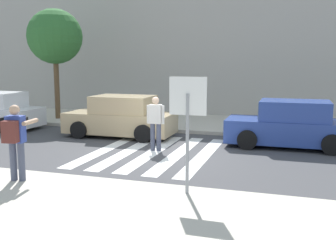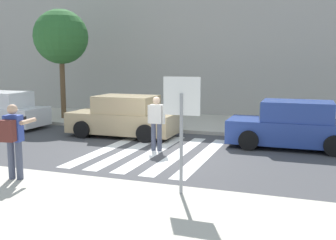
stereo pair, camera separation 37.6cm
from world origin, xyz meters
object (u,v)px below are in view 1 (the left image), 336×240
(parked_car_blue, at_px, (291,125))
(street_tree_west, at_px, (55,37))
(photographer_with_backpack, at_px, (15,136))
(stop_sign, at_px, (188,110))
(parked_car_tan, at_px, (121,117))
(pedestrian_crossing, at_px, (156,120))

(parked_car_blue, bearing_deg, street_tree_west, 165.97)
(photographer_with_backpack, distance_m, street_tree_west, 10.54)
(photographer_with_backpack, relative_size, street_tree_west, 0.34)
(stop_sign, height_order, parked_car_tan, stop_sign)
(photographer_with_backpack, height_order, street_tree_west, street_tree_west)
(stop_sign, height_order, parked_car_blue, stop_sign)
(photographer_with_backpack, xyz_separation_m, pedestrian_crossing, (1.75, 4.41, -0.19))
(stop_sign, distance_m, parked_car_tan, 7.35)
(photographer_with_backpack, distance_m, parked_car_blue, 8.59)
(photographer_with_backpack, relative_size, pedestrian_crossing, 1.00)
(parked_car_tan, relative_size, parked_car_blue, 1.00)
(street_tree_west, bearing_deg, pedestrian_crossing, -34.77)
(parked_car_blue, bearing_deg, stop_sign, -108.23)
(street_tree_west, bearing_deg, parked_car_tan, -30.55)
(parked_car_blue, relative_size, street_tree_west, 0.80)
(stop_sign, relative_size, pedestrian_crossing, 1.38)
(parked_car_blue, distance_m, street_tree_west, 11.42)
(parked_car_tan, bearing_deg, pedestrian_crossing, -42.68)
(stop_sign, relative_size, street_tree_west, 0.46)
(stop_sign, height_order, photographer_with_backpack, stop_sign)
(photographer_with_backpack, relative_size, parked_car_tan, 0.42)
(pedestrian_crossing, xyz_separation_m, parked_car_blue, (4.07, 1.90, -0.25))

